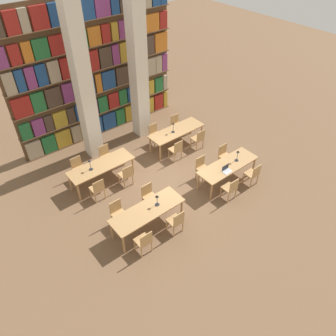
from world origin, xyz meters
The scene contains 29 objects.
ground_plane centered at (0.00, 0.00, 0.00)m, with size 40.00×40.00×0.00m, color brown.
bookshelf_bank centered at (0.01, 4.29, 2.68)m, with size 7.01×0.35×5.50m.
pillar_left centered at (-1.16, 3.10, 3.00)m, with size 0.55×0.55×6.00m.
pillar_center centered at (1.16, 3.10, 3.00)m, with size 0.55×0.55×6.00m.
reading_table_0 centered at (-1.76, -1.34, 0.68)m, with size 2.34×0.80×0.76m.
chair_0 centered at (-2.39, -2.02, 0.48)m, with size 0.42×0.40×0.89m.
chair_1 centered at (-2.39, -0.65, 0.48)m, with size 0.42×0.40×0.89m.
chair_2 centered at (-1.21, -2.02, 0.48)m, with size 0.42×0.40×0.89m.
chair_3 centered at (-1.21, -0.65, 0.48)m, with size 0.42×0.40×0.89m.
desk_lamp_0 centered at (-1.40, -1.35, 1.03)m, with size 0.14×0.14×0.40m.
reading_table_1 centered at (1.69, -1.38, 0.68)m, with size 2.34×0.80×0.76m.
chair_4 centered at (1.12, -2.07, 0.48)m, with size 0.42×0.40×0.89m.
chair_5 centered at (1.12, -0.70, 0.48)m, with size 0.42×0.40×0.89m.
chair_6 centered at (2.27, -2.07, 0.48)m, with size 0.42×0.40×0.89m.
chair_7 centered at (2.27, -0.70, 0.48)m, with size 0.42×0.40×0.89m.
desk_lamp_1 centered at (2.09, -1.41, 1.05)m, with size 0.14×0.14×0.44m.
laptop centered at (1.39, -1.59, 0.80)m, with size 0.32×0.22×0.21m.
reading_table_2 centered at (-1.77, 1.38, 0.68)m, with size 2.34×0.80×0.76m.
chair_8 centered at (-2.33, 0.70, 0.48)m, with size 0.42×0.40×0.89m.
chair_9 centered at (-2.33, 2.07, 0.48)m, with size 0.42×0.40×0.89m.
chair_10 centered at (-1.20, 0.70, 0.48)m, with size 0.42×0.40×0.89m.
chair_11 centered at (-1.20, 2.07, 0.48)m, with size 0.42×0.40×0.89m.
desk_lamp_2 centered at (-2.15, 1.39, 1.04)m, with size 0.14×0.14×0.42m.
reading_table_3 centered at (1.69, 1.40, 0.68)m, with size 2.34×0.80×0.76m.
chair_12 centered at (1.10, 0.71, 0.48)m, with size 0.42×0.40×0.89m.
chair_13 centered at (1.10, 2.09, 0.48)m, with size 0.42×0.40×0.89m.
chair_14 centered at (2.26, 0.71, 0.48)m, with size 0.42×0.40×0.89m.
chair_15 centered at (2.26, 2.09, 0.48)m, with size 0.42×0.40×0.89m.
desk_lamp_3 centered at (1.50, 1.39, 1.06)m, with size 0.14×0.14×0.44m.
Camera 1 is at (-5.48, -6.91, 7.98)m, focal length 35.00 mm.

